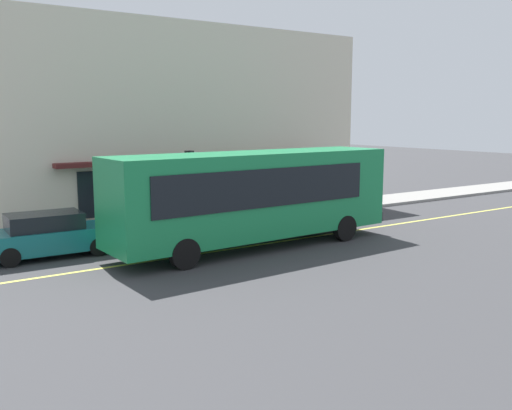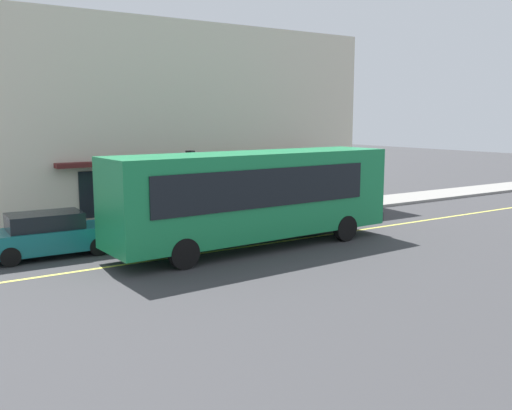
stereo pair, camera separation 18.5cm
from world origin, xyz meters
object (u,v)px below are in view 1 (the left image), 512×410
(pedestrian_at_corner, at_px, (258,192))
(traffic_light, at_px, (190,170))
(car_teal, at_px, (49,235))
(pedestrian_mid_block, at_px, (343,184))
(bus, at_px, (255,194))
(car_silver, at_px, (171,221))

(pedestrian_at_corner, bearing_deg, traffic_light, -164.48)
(car_teal, xyz_separation_m, pedestrian_mid_block, (15.55, 2.23, 0.53))
(bus, relative_size, car_silver, 2.55)
(traffic_light, distance_m, pedestrian_mid_block, 9.33)
(bus, distance_m, pedestrian_mid_block, 10.26)
(car_teal, distance_m, pedestrian_mid_block, 15.72)
(car_teal, relative_size, pedestrian_mid_block, 2.35)
(pedestrian_mid_block, xyz_separation_m, pedestrian_at_corner, (-4.92, 0.68, -0.12))
(car_teal, xyz_separation_m, pedestrian_at_corner, (10.64, 2.91, 0.41))
(traffic_light, xyz_separation_m, pedestrian_at_corner, (4.31, 1.20, -1.39))
(bus, bearing_deg, pedestrian_mid_block, 29.45)
(bus, xyz_separation_m, pedestrian_at_corner, (3.99, 5.70, -0.84))
(traffic_light, bearing_deg, car_silver, -137.58)
(traffic_light, distance_m, pedestrian_at_corner, 4.68)
(pedestrian_mid_block, height_order, pedestrian_at_corner, pedestrian_mid_block)
(car_silver, height_order, pedestrian_at_corner, pedestrian_at_corner)
(pedestrian_at_corner, bearing_deg, car_silver, -155.64)
(car_silver, bearing_deg, traffic_light, 42.42)
(car_silver, xyz_separation_m, pedestrian_at_corner, (5.94, 2.69, 0.41))
(pedestrian_mid_block, bearing_deg, traffic_light, -176.77)
(car_silver, bearing_deg, bus, -57.05)
(car_teal, relative_size, car_silver, 0.99)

